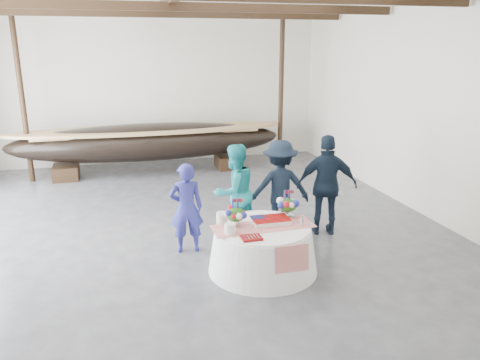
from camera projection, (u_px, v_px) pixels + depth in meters
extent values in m
cube|color=#3D3D42|center=(190.00, 232.00, 9.13)|extent=(10.00, 12.00, 0.01)
cube|color=silver|center=(156.00, 88.00, 14.06)|extent=(10.00, 0.02, 4.50)
cube|color=silver|center=(334.00, 257.00, 2.94)|extent=(10.00, 0.02, 4.50)
cube|color=silver|center=(424.00, 108.00, 9.76)|extent=(0.02, 12.00, 4.50)
cube|color=black|center=(172.00, 6.00, 9.33)|extent=(9.80, 0.12, 0.18)
cube|color=black|center=(159.00, 14.00, 11.64)|extent=(9.80, 0.12, 0.18)
cylinder|color=black|center=(22.00, 96.00, 11.88)|extent=(0.14, 0.14, 4.50)
cylinder|color=black|center=(281.00, 89.00, 13.64)|extent=(0.14, 0.14, 4.50)
cube|color=black|center=(66.00, 172.00, 12.68)|extent=(0.66, 0.85, 0.38)
cube|color=black|center=(228.00, 161.00, 13.81)|extent=(0.66, 0.85, 0.38)
ellipsoid|color=black|center=(149.00, 142.00, 13.05)|extent=(7.55, 1.51, 1.04)
cube|color=#9E7A4C|center=(149.00, 132.00, 12.97)|extent=(6.04, 0.99, 0.06)
cone|color=white|center=(263.00, 249.00, 7.52)|extent=(1.76, 1.76, 0.73)
cylinder|color=white|center=(263.00, 227.00, 7.41)|extent=(1.49, 1.49, 0.04)
cube|color=red|center=(263.00, 226.00, 7.41)|extent=(1.64, 0.59, 0.01)
cube|color=white|center=(270.00, 221.00, 7.54)|extent=(0.60, 0.40, 0.07)
cylinder|color=white|center=(230.00, 229.00, 7.10)|extent=(0.18, 0.18, 0.17)
cylinder|color=white|center=(222.00, 218.00, 7.53)|extent=(0.18, 0.18, 0.18)
cube|color=#69090A|center=(251.00, 238.00, 6.93)|extent=(0.30, 0.24, 0.03)
cone|color=silver|center=(301.00, 222.00, 7.43)|extent=(0.09, 0.09, 0.12)
imported|color=navy|center=(186.00, 208.00, 8.09)|extent=(0.60, 0.41, 1.61)
imported|color=teal|center=(235.00, 192.00, 8.64)|extent=(1.08, 0.97, 1.80)
imported|color=black|center=(280.00, 187.00, 8.92)|extent=(1.25, 0.82, 1.81)
imported|color=black|center=(327.00, 185.00, 8.83)|extent=(1.22, 0.78, 1.93)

